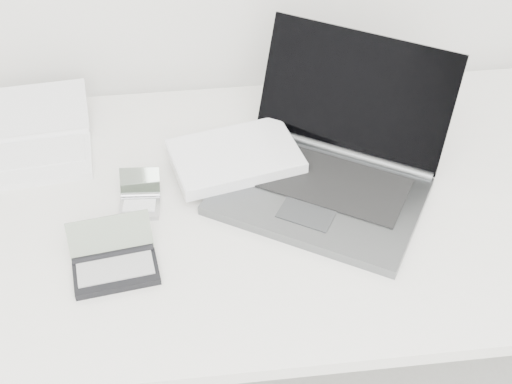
{
  "coord_description": "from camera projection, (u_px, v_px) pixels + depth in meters",
  "views": [
    {
      "loc": [
        -0.15,
        0.51,
        1.74
      ],
      "look_at": [
        -0.03,
        1.51,
        0.79
      ],
      "focal_mm": 50.0,
      "sensor_mm": 36.0,
      "label": 1
    }
  ],
  "objects": [
    {
      "name": "laptop_large",
      "position": [
        305.0,
        163.0,
        1.47
      ],
      "size": [
        0.61,
        0.54,
        0.26
      ],
      "rotation": [
        0.0,
        0.0,
        -0.54
      ],
      "color": "#5A5D5F",
      "rests_on": "desk"
    },
    {
      "name": "desk",
      "position": [
        268.0,
        215.0,
        1.48
      ],
      "size": [
        1.6,
        0.8,
        0.73
      ],
      "color": "white",
      "rests_on": "ground"
    },
    {
      "name": "netbook_open_white",
      "position": [
        40.0,
        145.0,
        1.55
      ],
      "size": [
        0.24,
        0.29,
        0.07
      ],
      "rotation": [
        0.0,
        0.0,
        0.09
      ],
      "color": "white",
      "rests_on": "desk"
    },
    {
      "name": "pda_silver",
      "position": [
        140.0,
        200.0,
        1.43
      ],
      "size": [
        0.09,
        0.1,
        0.06
      ],
      "rotation": [
        0.0,
        0.0,
        -0.08
      ],
      "color": "#B7B7BC",
      "rests_on": "desk"
    },
    {
      "name": "palmtop_charcoal",
      "position": [
        115.0,
        263.0,
        1.31
      ],
      "size": [
        0.17,
        0.15,
        0.08
      ],
      "rotation": [
        0.0,
        0.0,
        0.14
      ],
      "color": "black",
      "rests_on": "desk"
    }
  ]
}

